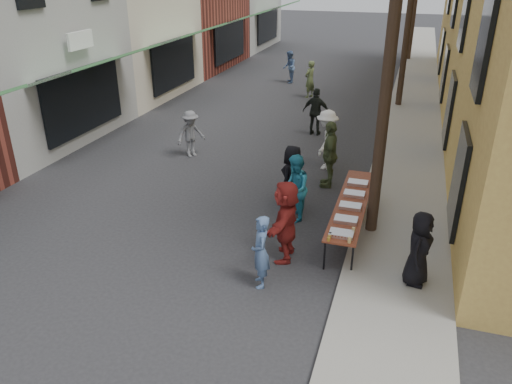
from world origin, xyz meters
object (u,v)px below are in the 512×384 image
Objects in this scene: guest_front_c at (295,188)px; server at (419,249)px; utility_pole_near at (392,40)px; catering_tray_sausage at (341,234)px; serving_table at (352,204)px; utility_pole_mid at (411,0)px; guest_front_a at (292,177)px.

guest_front_c reaches higher than server.
server is at bearing 39.06° from guest_front_c.
catering_tray_sausage is (-0.50, -1.68, -3.71)m from utility_pole_near.
catering_tray_sausage is (-0.00, -1.65, 0.08)m from serving_table.
utility_pole_near is at bearing 40.85° from server.
serving_table is at bearing 90.00° from catering_tray_sausage.
guest_front_c is (-1.43, 1.78, 0.07)m from catering_tray_sausage.
guest_front_c is (-1.93, -11.90, -3.64)m from utility_pole_mid.
guest_front_a is 0.99× the size of guest_front_c.
serving_table is at bearing 80.24° from guest_front_a.
utility_pole_near is 18.00× the size of catering_tray_sausage.
serving_table is 2.35× the size of guest_front_a.
catering_tray_sausage is 1.58m from server.
utility_pole_near is 4.12m from guest_front_c.
guest_front_a is at bearing -100.94° from utility_pole_mid.
utility_pole_mid is 5.29× the size of guest_front_a.
server is (1.05, -1.96, -3.62)m from utility_pole_near.
serving_table is 2.32× the size of guest_front_c.
server is (2.98, -2.06, 0.02)m from guest_front_c.
catering_tray_sausage is at bearing 50.53° from guest_front_a.
utility_pole_mid is 2.25× the size of serving_table.
utility_pole_near reaches higher than catering_tray_sausage.
utility_pole_near reaches higher than guest_front_a.
utility_pole_mid reaches higher than catering_tray_sausage.
guest_front_a is at bearing 159.72° from utility_pole_near.
serving_table is at bearing 51.38° from server.
utility_pole_near is 5.78× the size of server.
guest_front_c is 3.62m from server.
serving_table is (-0.50, -12.03, -3.79)m from utility_pole_mid.
server reaches higher than serving_table.
utility_pole_mid is at bearing 90.00° from utility_pole_near.
guest_front_c is at bearing 35.38° from guest_front_a.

